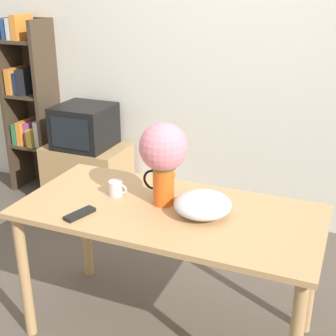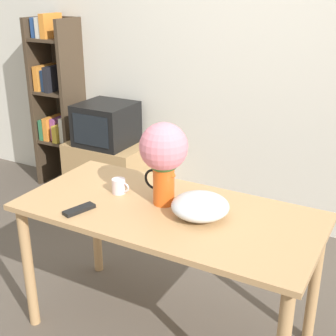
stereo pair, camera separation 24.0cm
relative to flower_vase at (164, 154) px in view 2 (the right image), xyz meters
The scene contains 9 objects.
wall_back 1.56m from the flower_vase, 91.42° to the left, with size 8.00×0.05×2.60m.
table 0.40m from the flower_vase, 44.80° to the right, with size 1.57×0.75×0.79m.
flower_vase is the anchor object (origin of this frame).
coffee_mug 0.37m from the flower_vase, behind, with size 0.11×0.08×0.08m.
white_bowl 0.33m from the flower_vase, 10.22° to the right, with size 0.29×0.29×0.11m.
remote_control 0.52m from the flower_vase, 139.08° to the right, with size 0.10×0.18×0.02m.
tv_stand 1.92m from the flower_vase, 135.87° to the left, with size 0.70×0.46×0.56m.
tv_set 1.78m from the flower_vase, 135.92° to the left, with size 0.45×0.45×0.36m.
bookshelf 2.36m from the flower_vase, 144.56° to the left, with size 0.42×0.34×1.63m.
Camera 2 is at (1.14, -1.79, 1.89)m, focal length 50.00 mm.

